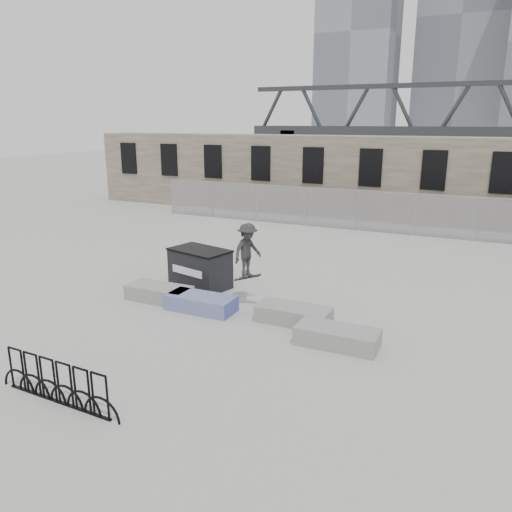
{
  "coord_description": "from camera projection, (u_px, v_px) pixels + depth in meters",
  "views": [
    {
      "loc": [
        5.8,
        -11.81,
        5.33
      ],
      "look_at": [
        -0.45,
        1.58,
        1.3
      ],
      "focal_mm": 35.0,
      "sensor_mm": 36.0,
      "label": 1
    }
  ],
  "objects": [
    {
      "name": "ground",
      "position": [
        247.0,
        315.0,
        14.09
      ],
      "size": [
        120.0,
        120.0,
        0.0
      ],
      "primitive_type": "plane",
      "color": "#A2A29E",
      "rests_on": "ground"
    },
    {
      "name": "stone_wall",
      "position": [
        375.0,
        178.0,
        27.69
      ],
      "size": [
        36.0,
        2.58,
        4.5
      ],
      "color": "#665C4B",
      "rests_on": "ground"
    },
    {
      "name": "chainlink_fence",
      "position": [
        357.0,
        210.0,
        24.75
      ],
      "size": [
        22.06,
        0.06,
        2.02
      ],
      "color": "gray",
      "rests_on": "ground"
    },
    {
      "name": "planter_far_left",
      "position": [
        159.0,
        292.0,
        15.24
      ],
      "size": [
        2.0,
        0.9,
        0.45
      ],
      "color": "gray",
      "rests_on": "ground"
    },
    {
      "name": "planter_center_left",
      "position": [
        201.0,
        302.0,
        14.41
      ],
      "size": [
        2.0,
        0.9,
        0.45
      ],
      "color": "#34419E",
      "rests_on": "ground"
    },
    {
      "name": "planter_center_right",
      "position": [
        294.0,
        314.0,
        13.55
      ],
      "size": [
        2.0,
        0.9,
        0.45
      ],
      "color": "gray",
      "rests_on": "ground"
    },
    {
      "name": "planter_offset",
      "position": [
        337.0,
        336.0,
        12.16
      ],
      "size": [
        2.0,
        0.9,
        0.45
      ],
      "color": "gray",
      "rests_on": "ground"
    },
    {
      "name": "dumpster",
      "position": [
        200.0,
        268.0,
        16.35
      ],
      "size": [
        2.18,
        1.63,
        1.28
      ],
      "rotation": [
        0.0,
        0.0,
        -0.25
      ],
      "color": "black",
      "rests_on": "ground"
    },
    {
      "name": "bike_rack",
      "position": [
        56.0,
        383.0,
        9.62
      ],
      "size": [
        3.14,
        0.18,
        0.9
      ],
      "rotation": [
        0.0,
        0.0,
        -0.04
      ],
      "color": "black",
      "rests_on": "ground"
    },
    {
      "name": "skyline_towers",
      "position": [
        467.0,
        33.0,
        91.04
      ],
      "size": [
        58.0,
        28.0,
        48.0
      ],
      "color": "slate",
      "rests_on": "ground"
    },
    {
      "name": "skateboarder",
      "position": [
        248.0,
        250.0,
        14.24
      ],
      "size": [
        0.87,
        1.14,
        1.72
      ],
      "rotation": [
        0.0,
        0.0,
        1.26
      ],
      "color": "#272729",
      "rests_on": "ground"
    }
  ]
}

